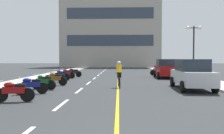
{
  "coord_description": "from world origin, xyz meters",
  "views": [
    {
      "loc": [
        0.3,
        -2.75,
        1.84
      ],
      "look_at": [
        -0.39,
        19.76,
        1.01
      ],
      "focal_mm": 35.46,
      "sensor_mm": 36.0,
      "label": 1
    }
  ],
  "objects_px": {
    "street_lamp_mid": "(194,39)",
    "motorcycle_5": "(55,76)",
    "parked_car_mid": "(166,68)",
    "motorcycle_3": "(43,82)",
    "motorcycle_7": "(67,73)",
    "parked_car_near": "(192,74)",
    "motorcycle_2": "(31,85)",
    "motorcycle_9": "(158,71)",
    "motorcycle_8": "(73,72)",
    "motorcycle_1": "(14,91)",
    "motorcycle_6": "(61,75)",
    "cyclist_rider": "(119,74)",
    "motorcycle_4": "(55,79)"
  },
  "relations": [
    {
      "from": "parked_car_near",
      "to": "motorcycle_7",
      "type": "bearing_deg",
      "value": 141.85
    },
    {
      "from": "street_lamp_mid",
      "to": "cyclist_rider",
      "type": "xyz_separation_m",
      "value": [
        -6.97,
        -6.69,
        -2.77
      ]
    },
    {
      "from": "parked_car_mid",
      "to": "motorcycle_3",
      "type": "bearing_deg",
      "value": -136.61
    },
    {
      "from": "motorcycle_2",
      "to": "motorcycle_9",
      "type": "bearing_deg",
      "value": 56.6
    },
    {
      "from": "motorcycle_9",
      "to": "motorcycle_8",
      "type": "bearing_deg",
      "value": -164.5
    },
    {
      "from": "motorcycle_4",
      "to": "motorcycle_6",
      "type": "relative_size",
      "value": 1.01
    },
    {
      "from": "motorcycle_2",
      "to": "cyclist_rider",
      "type": "relative_size",
      "value": 0.93
    },
    {
      "from": "motorcycle_4",
      "to": "motorcycle_9",
      "type": "bearing_deg",
      "value": 47.67
    },
    {
      "from": "street_lamp_mid",
      "to": "motorcycle_7",
      "type": "bearing_deg",
      "value": -179.53
    },
    {
      "from": "parked_car_near",
      "to": "motorcycle_2",
      "type": "xyz_separation_m",
      "value": [
        -8.96,
        -2.18,
        -0.44
      ]
    },
    {
      "from": "motorcycle_2",
      "to": "motorcycle_3",
      "type": "height_order",
      "value": "same"
    },
    {
      "from": "street_lamp_mid",
      "to": "motorcycle_2",
      "type": "height_order",
      "value": "street_lamp_mid"
    },
    {
      "from": "parked_car_mid",
      "to": "motorcycle_3",
      "type": "distance_m",
      "value": 12.54
    },
    {
      "from": "motorcycle_1",
      "to": "motorcycle_6",
      "type": "relative_size",
      "value": 1.01
    },
    {
      "from": "motorcycle_7",
      "to": "motorcycle_5",
      "type": "bearing_deg",
      "value": -90.24
    },
    {
      "from": "motorcycle_7",
      "to": "parked_car_mid",
      "type": "bearing_deg",
      "value": 5.4
    },
    {
      "from": "motorcycle_6",
      "to": "motorcycle_4",
      "type": "bearing_deg",
      "value": -81.37
    },
    {
      "from": "parked_car_mid",
      "to": "motorcycle_6",
      "type": "distance_m",
      "value": 9.97
    },
    {
      "from": "parked_car_near",
      "to": "motorcycle_3",
      "type": "xyz_separation_m",
      "value": [
        -8.95,
        -0.37,
        -0.44
      ]
    },
    {
      "from": "motorcycle_2",
      "to": "motorcycle_7",
      "type": "bearing_deg",
      "value": 92.31
    },
    {
      "from": "street_lamp_mid",
      "to": "motorcycle_3",
      "type": "height_order",
      "value": "street_lamp_mid"
    },
    {
      "from": "motorcycle_1",
      "to": "motorcycle_8",
      "type": "height_order",
      "value": "same"
    },
    {
      "from": "motorcycle_6",
      "to": "motorcycle_7",
      "type": "xyz_separation_m",
      "value": [
        0.04,
        1.94,
        0.0
      ]
    },
    {
      "from": "parked_car_mid",
      "to": "motorcycle_6",
      "type": "relative_size",
      "value": 2.55
    },
    {
      "from": "motorcycle_5",
      "to": "motorcycle_7",
      "type": "relative_size",
      "value": 1.02
    },
    {
      "from": "motorcycle_1",
      "to": "motorcycle_6",
      "type": "height_order",
      "value": "same"
    },
    {
      "from": "street_lamp_mid",
      "to": "motorcycle_2",
      "type": "distance_m",
      "value": 15.37
    },
    {
      "from": "motorcycle_4",
      "to": "motorcycle_8",
      "type": "xyz_separation_m",
      "value": [
        -0.21,
        7.13,
        0.0
      ]
    },
    {
      "from": "street_lamp_mid",
      "to": "motorcycle_5",
      "type": "bearing_deg",
      "value": -161.88
    },
    {
      "from": "motorcycle_1",
      "to": "motorcycle_4",
      "type": "bearing_deg",
      "value": 89.61
    },
    {
      "from": "motorcycle_3",
      "to": "motorcycle_8",
      "type": "height_order",
      "value": "same"
    },
    {
      "from": "parked_car_near",
      "to": "motorcycle_6",
      "type": "distance_m",
      "value": 10.84
    },
    {
      "from": "parked_car_near",
      "to": "motorcycle_8",
      "type": "distance_m",
      "value": 12.64
    },
    {
      "from": "parked_car_mid",
      "to": "parked_car_near",
      "type": "bearing_deg",
      "value": -91.12
    },
    {
      "from": "motorcycle_2",
      "to": "street_lamp_mid",
      "type": "bearing_deg",
      "value": 39.81
    },
    {
      "from": "motorcycle_1",
      "to": "motorcycle_6",
      "type": "xyz_separation_m",
      "value": [
        -0.52,
        9.68,
        0.0
      ]
    },
    {
      "from": "motorcycle_4",
      "to": "cyclist_rider",
      "type": "distance_m",
      "value": 4.56
    },
    {
      "from": "motorcycle_6",
      "to": "parked_car_near",
      "type": "bearing_deg",
      "value": -29.93
    },
    {
      "from": "street_lamp_mid",
      "to": "parked_car_near",
      "type": "distance_m",
      "value": 8.34
    },
    {
      "from": "motorcycle_1",
      "to": "street_lamp_mid",
      "type": "bearing_deg",
      "value": 45.64
    },
    {
      "from": "parked_car_mid",
      "to": "motorcycle_7",
      "type": "distance_m",
      "value": 9.56
    },
    {
      "from": "cyclist_rider",
      "to": "motorcycle_5",
      "type": "bearing_deg",
      "value": 150.79
    },
    {
      "from": "parked_car_mid",
      "to": "motorcycle_9",
      "type": "xyz_separation_m",
      "value": [
        -0.23,
        3.07,
        -0.44
      ]
    },
    {
      "from": "cyclist_rider",
      "to": "motorcycle_2",
      "type": "bearing_deg",
      "value": -147.36
    },
    {
      "from": "street_lamp_mid",
      "to": "motorcycle_5",
      "type": "xyz_separation_m",
      "value": [
        -11.95,
        -3.91,
        -3.18
      ]
    },
    {
      "from": "motorcycle_5",
      "to": "street_lamp_mid",
      "type": "bearing_deg",
      "value": 18.12
    },
    {
      "from": "street_lamp_mid",
      "to": "motorcycle_3",
      "type": "distance_m",
      "value": 14.29
    },
    {
      "from": "motorcycle_1",
      "to": "cyclist_rider",
      "type": "distance_m",
      "value": 6.74
    },
    {
      "from": "motorcycle_2",
      "to": "motorcycle_8",
      "type": "relative_size",
      "value": 0.96
    },
    {
      "from": "street_lamp_mid",
      "to": "motorcycle_9",
      "type": "height_order",
      "value": "street_lamp_mid"
    }
  ]
}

